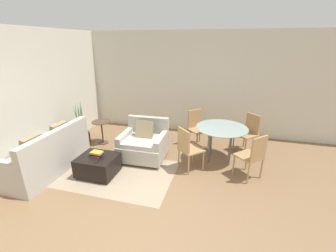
% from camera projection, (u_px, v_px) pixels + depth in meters
% --- Properties ---
extents(ground_plane, '(20.00, 20.00, 0.00)m').
position_uv_depth(ground_plane, '(135.00, 215.00, 3.40)').
color(ground_plane, brown).
extents(wall_back, '(12.00, 0.06, 2.75)m').
position_uv_depth(wall_back, '(185.00, 83.00, 6.21)').
color(wall_back, beige).
rests_on(wall_back, ground_plane).
extents(wall_left, '(0.06, 12.00, 2.75)m').
position_uv_depth(wall_left, '(42.00, 94.00, 4.95)').
color(wall_left, beige).
rests_on(wall_left, ground_plane).
extents(area_rug, '(2.27, 1.53, 0.01)m').
position_uv_depth(area_rug, '(116.00, 173.00, 4.48)').
color(area_rug, gray).
rests_on(area_rug, ground_plane).
extents(couch, '(0.89, 1.77, 0.91)m').
position_uv_depth(couch, '(46.00, 157.00, 4.47)').
color(couch, '#B2ADA3').
rests_on(couch, ground_plane).
extents(armchair, '(0.97, 0.91, 0.85)m').
position_uv_depth(armchair, '(144.00, 144.00, 4.99)').
color(armchair, '#B2ADA3').
rests_on(armchair, ground_plane).
extents(ottoman, '(0.71, 0.62, 0.39)m').
position_uv_depth(ottoman, '(98.00, 165.00, 4.37)').
color(ottoman, black).
rests_on(ottoman, ground_plane).
extents(book_stack, '(0.24, 0.18, 0.10)m').
position_uv_depth(book_stack, '(97.00, 154.00, 4.30)').
color(book_stack, '#B72D28').
rests_on(book_stack, ottoman).
extents(tv_remote_primary, '(0.06, 0.16, 0.01)m').
position_uv_depth(tv_remote_primary, '(97.00, 161.00, 4.14)').
color(tv_remote_primary, black).
rests_on(tv_remote_primary, ottoman).
extents(potted_plant, '(0.40, 0.40, 1.14)m').
position_uv_depth(potted_plant, '(82.00, 133.00, 5.80)').
color(potted_plant, brown).
rests_on(potted_plant, ground_plane).
extents(side_table, '(0.46, 0.46, 0.59)m').
position_uv_depth(side_table, '(102.00, 128.00, 5.67)').
color(side_table, '#4C3828').
rests_on(side_table, ground_plane).
extents(dining_table, '(1.09, 1.09, 0.76)m').
position_uv_depth(dining_table, '(221.00, 131.00, 4.78)').
color(dining_table, '#8C9E99').
rests_on(dining_table, ground_plane).
extents(dining_chair_near_left, '(0.59, 0.59, 0.90)m').
position_uv_depth(dining_chair_near_left, '(188.00, 147.00, 4.43)').
color(dining_chair_near_left, tan).
rests_on(dining_chair_near_left, ground_plane).
extents(dining_chair_near_right, '(0.59, 0.59, 0.90)m').
position_uv_depth(dining_chair_near_right, '(253.00, 154.00, 4.13)').
color(dining_chair_near_right, tan).
rests_on(dining_chair_near_right, ground_plane).
extents(dining_chair_far_left, '(0.59, 0.59, 0.90)m').
position_uv_depth(dining_chair_far_left, '(197.00, 126.00, 5.53)').
color(dining_chair_far_left, tan).
rests_on(dining_chair_far_left, ground_plane).
extents(dining_chair_far_right, '(0.59, 0.59, 0.90)m').
position_uv_depth(dining_chair_far_right, '(249.00, 130.00, 5.23)').
color(dining_chair_far_right, tan).
rests_on(dining_chair_far_right, ground_plane).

